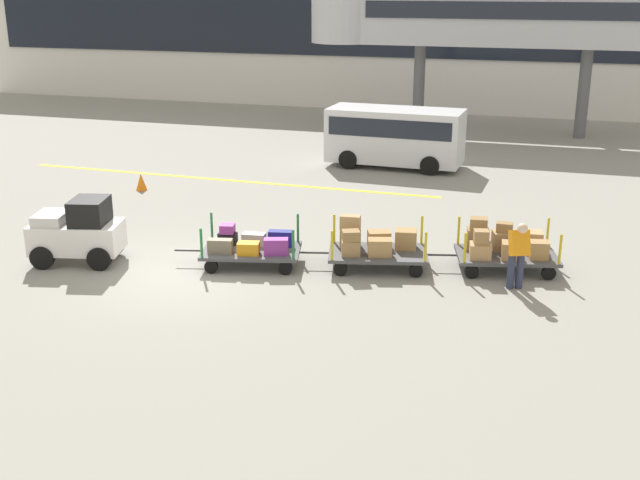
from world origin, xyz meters
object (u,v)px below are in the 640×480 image
at_px(baggage_tug, 78,232).
at_px(baggage_cart_middle, 374,245).
at_px(shuttle_van, 395,133).
at_px(baggage_cart_lead, 252,247).
at_px(baggage_handler, 518,252).
at_px(baggage_cart_tail, 504,247).
at_px(safety_cone_near, 141,182).

bearing_deg(baggage_tug, baggage_cart_middle, 14.24).
bearing_deg(baggage_cart_middle, shuttle_van, 99.24).
bearing_deg(baggage_tug, baggage_cart_lead, 13.72).
bearing_deg(baggage_handler, baggage_cart_lead, -177.70).
xyz_separation_m(baggage_cart_middle, baggage_cart_tail, (2.94, 0.70, 0.03)).
relative_size(baggage_cart_middle, baggage_cart_tail, 1.00).
distance_m(baggage_cart_middle, baggage_cart_tail, 3.02).
xyz_separation_m(baggage_cart_middle, safety_cone_near, (-8.84, 4.80, -0.26)).
bearing_deg(shuttle_van, baggage_tug, -112.74).
bearing_deg(baggage_cart_middle, baggage_handler, -8.66).
xyz_separation_m(baggage_cart_middle, baggage_handler, (3.32, -0.50, 0.33)).
distance_m(baggage_tug, baggage_cart_tail, 10.10).
relative_size(baggage_cart_lead, baggage_cart_middle, 1.00).
bearing_deg(baggage_cart_tail, baggage_handler, -72.53).
bearing_deg(baggage_tug, shuttle_van, 67.26).
bearing_deg(safety_cone_near, baggage_cart_lead, -42.58).
bearing_deg(shuttle_van, baggage_cart_lead, -95.52).
distance_m(baggage_cart_lead, safety_cone_near, 8.20).
relative_size(baggage_tug, baggage_cart_lead, 0.75).
height_order(baggage_tug, baggage_handler, baggage_tug).
distance_m(shuttle_van, safety_cone_near, 9.20).
bearing_deg(baggage_cart_tail, safety_cone_near, 160.80).
distance_m(baggage_cart_middle, safety_cone_near, 10.07).
bearing_deg(baggage_tug, baggage_handler, 6.92).
height_order(baggage_handler, safety_cone_near, baggage_handler).
distance_m(baggage_cart_lead, baggage_cart_tail, 5.92).
bearing_deg(baggage_tug, safety_cone_near, 106.87).
bearing_deg(baggage_handler, shuttle_van, 114.50).
distance_m(baggage_tug, baggage_cart_middle, 7.08).
relative_size(shuttle_van, safety_cone_near, 8.85).
relative_size(baggage_cart_tail, safety_cone_near, 5.61).
relative_size(baggage_cart_lead, shuttle_van, 0.63).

